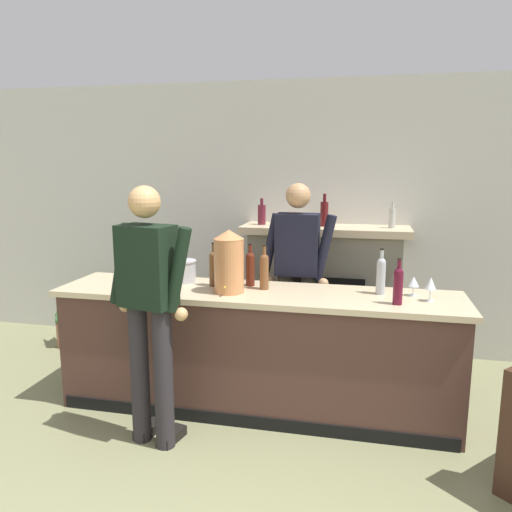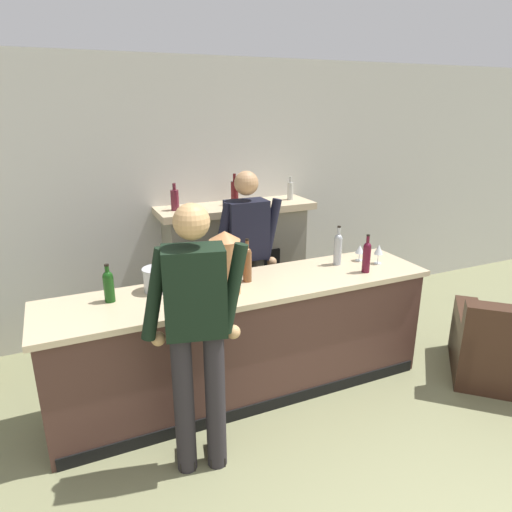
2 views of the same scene
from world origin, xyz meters
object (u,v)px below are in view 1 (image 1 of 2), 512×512
(wine_bottle_rose_blush, at_px, (214,267))
(wine_glass_near_bucket, at_px, (431,284))
(fireplace_stone, at_px, (324,291))
(potted_plant_corner, at_px, (73,318))
(person_customer, at_px, (149,306))
(wine_bottle_chardonnay_pale, at_px, (250,267))
(copper_dispenser, at_px, (229,261))
(wine_bottle_cabernet_heavy, at_px, (381,274))
(wine_bottle_riesling_slim, at_px, (264,270))
(person_bartender, at_px, (297,276))
(wine_glass_front_left, at_px, (414,282))
(ice_bucket_steel, at_px, (184,271))
(wine_bottle_burgundy_dark, at_px, (398,284))
(wine_bottle_port_short, at_px, (141,266))

(wine_bottle_rose_blush, bearing_deg, wine_glass_near_bucket, -3.60)
(fireplace_stone, distance_m, potted_plant_corner, 2.69)
(person_customer, xyz_separation_m, wine_bottle_chardonnay_pale, (0.51, 0.80, 0.12))
(fireplace_stone, height_order, wine_bottle_rose_blush, fireplace_stone)
(copper_dispenser, distance_m, wine_bottle_cabernet_heavy, 1.14)
(copper_dispenser, bearing_deg, wine_bottle_riesling_slim, 32.31)
(wine_bottle_riesling_slim, height_order, wine_glass_near_bucket, wine_bottle_riesling_slim)
(person_bartender, bearing_deg, fireplace_stone, 76.28)
(potted_plant_corner, relative_size, wine_glass_front_left, 5.07)
(wine_bottle_chardonnay_pale, bearing_deg, wine_bottle_riesling_slim, -33.84)
(ice_bucket_steel, distance_m, wine_bottle_burgundy_dark, 1.71)
(wine_bottle_burgundy_dark, relative_size, wine_glass_near_bucket, 1.86)
(wine_bottle_port_short, bearing_deg, fireplace_stone, 38.62)
(wine_bottle_burgundy_dark, xyz_separation_m, wine_bottle_cabernet_heavy, (-0.11, 0.26, 0.01))
(person_bartender, bearing_deg, wine_bottle_riesling_slim, -112.70)
(person_customer, distance_m, wine_bottle_rose_blush, 0.78)
(wine_bottle_rose_blush, distance_m, wine_bottle_chardonnay_pale, 0.29)
(wine_bottle_chardonnay_pale, bearing_deg, ice_bucket_steel, 179.27)
(wine_bottle_burgundy_dark, bearing_deg, person_customer, -162.86)
(person_bartender, height_order, ice_bucket_steel, person_bartender)
(copper_dispenser, bearing_deg, wine_bottle_rose_blush, 135.09)
(wine_bottle_chardonnay_pale, xyz_separation_m, wine_glass_front_left, (1.25, -0.04, -0.05))
(person_customer, xyz_separation_m, wine_bottle_burgundy_dark, (1.63, 0.50, 0.11))
(wine_bottle_port_short, bearing_deg, wine_bottle_rose_blush, -1.79)
(person_bartender, distance_m, wine_bottle_rose_blush, 0.76)
(person_customer, height_order, ice_bucket_steel, person_customer)
(copper_dispenser, relative_size, ice_bucket_steel, 2.28)
(person_bartender, relative_size, ice_bucket_steel, 8.43)
(wine_bottle_rose_blush, distance_m, wine_glass_near_bucket, 1.63)
(wine_bottle_chardonnay_pale, bearing_deg, wine_bottle_burgundy_dark, -15.08)
(wine_bottle_chardonnay_pale, xyz_separation_m, wine_bottle_port_short, (-0.92, -0.05, -0.02))
(ice_bucket_steel, relative_size, wine_bottle_rose_blush, 0.60)
(fireplace_stone, xyz_separation_m, wine_bottle_chardonnay_pale, (-0.50, -1.08, 0.44))
(copper_dispenser, xyz_separation_m, wine_glass_front_left, (1.35, 0.20, -0.14))
(wine_bottle_rose_blush, relative_size, wine_bottle_cabernet_heavy, 1.01)
(person_customer, relative_size, wine_bottle_cabernet_heavy, 5.15)
(wine_bottle_rose_blush, relative_size, wine_bottle_chardonnay_pale, 1.02)
(copper_dispenser, bearing_deg, wine_bottle_cabernet_heavy, 10.09)
(potted_plant_corner, height_order, person_customer, person_customer)
(wine_glass_near_bucket, bearing_deg, copper_dispenser, -177.27)
(wine_bottle_cabernet_heavy, bearing_deg, person_bartender, 149.04)
(fireplace_stone, relative_size, wine_bottle_port_short, 5.83)
(ice_bucket_steel, distance_m, wine_bottle_cabernet_heavy, 1.58)
(person_customer, bearing_deg, copper_dispenser, 54.70)
(ice_bucket_steel, bearing_deg, copper_dispenser, -28.44)
(fireplace_stone, bearing_deg, wine_bottle_riesling_slim, -107.35)
(wine_bottle_rose_blush, xyz_separation_m, wine_glass_front_left, (1.53, 0.03, -0.05))
(fireplace_stone, bearing_deg, wine_bottle_port_short, -141.38)
(wine_bottle_port_short, height_order, wine_glass_near_bucket, wine_bottle_port_short)
(person_bartender, relative_size, copper_dispenser, 3.69)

